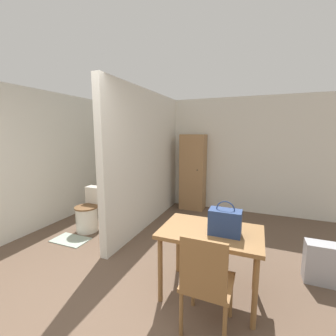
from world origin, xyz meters
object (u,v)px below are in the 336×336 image
at_px(dining_table, 211,239).
at_px(handbag, 225,222).
at_px(wooden_chair, 206,281).
at_px(wooden_cabinet, 193,172).
at_px(toilet, 89,213).
at_px(space_heater, 320,263).

relative_size(dining_table, handbag, 3.00).
relative_size(dining_table, wooden_chair, 1.12).
relative_size(handbag, wooden_cabinet, 0.20).
distance_m(toilet, wooden_cabinet, 2.38).
relative_size(wooden_chair, toilet, 1.23).
relative_size(handbag, space_heater, 0.71).
bearing_deg(dining_table, toilet, 160.23).
distance_m(wooden_chair, space_heater, 1.63).
xyz_separation_m(toilet, handbag, (2.51, -0.89, 0.56)).
xyz_separation_m(dining_table, handbag, (0.14, -0.05, 0.22)).
bearing_deg(wooden_cabinet, wooden_chair, -72.33).
bearing_deg(toilet, space_heater, -2.50).
xyz_separation_m(wooden_chair, toilet, (-2.42, 1.33, -0.19)).
height_order(toilet, handbag, handbag).
bearing_deg(wooden_cabinet, toilet, -127.55).
height_order(dining_table, space_heater, dining_table).
xyz_separation_m(toilet, space_heater, (3.52, -0.15, -0.07)).
height_order(dining_table, wooden_chair, wooden_chair).
xyz_separation_m(wooden_cabinet, space_heater, (2.11, -1.99, -0.61)).
bearing_deg(handbag, wooden_chair, -101.02).
bearing_deg(handbag, dining_table, 162.56).
height_order(toilet, space_heater, toilet).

